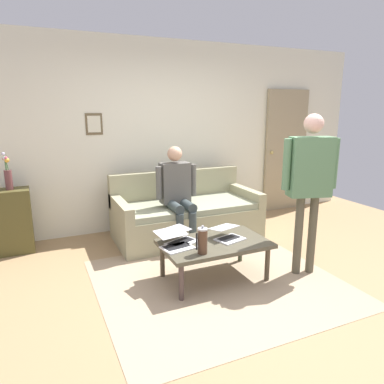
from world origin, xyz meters
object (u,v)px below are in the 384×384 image
interior_door (285,151)px  flower_vase (8,176)px  laptop_left (180,238)px  person_seated (177,190)px  laptop_center (228,235)px  side_shelf (14,221)px  person_standing (310,174)px  couch (186,215)px  coffee_table (214,246)px  laptop_right (175,242)px  french_press (202,241)px

interior_door → flower_vase: size_ratio=4.52×
laptop_left → person_seated: (-0.35, -0.92, 0.28)m
laptop_center → side_shelf: side_shelf is taller
person_standing → interior_door: bearing=-123.1°
couch → flower_vase: 2.27m
laptop_left → laptop_center: 0.51m
coffee_table → laptop_left: laptop_left is taller
laptop_left → person_standing: bearing=162.2°
flower_vase → laptop_right: bearing=133.2°
french_press → person_seated: person_seated is taller
side_shelf → person_seated: bearing=163.1°
interior_door → side_shelf: size_ratio=2.58×
interior_door → couch: interior_door is taller
laptop_left → flower_vase: size_ratio=0.92×
laptop_left → interior_door: bearing=-146.9°
interior_door → side_shelf: (4.27, 0.24, -0.63)m
couch → laptop_right: size_ratio=4.84×
coffee_table → flower_vase: size_ratio=2.42×
laptop_right → french_press: (-0.17, 0.26, 0.08)m
person_standing → laptop_center: bearing=-20.3°
laptop_left → person_seated: size_ratio=0.33×
laptop_center → laptop_left: bearing=-13.8°
laptop_right → coffee_table: bearing=173.8°
laptop_center → person_seated: bearing=-81.8°
interior_door → person_standing: (1.41, 2.16, 0.06)m
interior_door → laptop_right: size_ratio=5.12×
laptop_right → french_press: size_ratio=1.43×
side_shelf → interior_door: bearing=-176.7°
coffee_table → french_press: 0.37m
flower_vase → couch: bearing=170.6°
interior_door → person_seated: bearing=19.5°
french_press → side_shelf: 2.51m
laptop_left → coffee_table: bearing=156.4°
couch → flower_vase: flower_vase is taller
french_press → flower_vase: size_ratio=0.62×
couch → person_seated: (0.21, 0.23, 0.42)m
couch → person_standing: (-0.72, 1.56, 0.79)m
laptop_center → side_shelf: size_ratio=0.46×
laptop_right → flower_vase: flower_vase is taller
laptop_right → person_seated: 1.14m
laptop_right → interior_door: bearing=-146.4°
person_seated → french_press: bearing=78.5°
coffee_table → laptop_right: laptop_right is taller
side_shelf → person_standing: bearing=146.3°
flower_vase → person_standing: bearing=146.3°
coffee_table → french_press: french_press is taller
french_press → couch: bearing=-107.4°
side_shelf → french_press: bearing=132.0°
laptop_left → flower_vase: 2.25m
interior_door → laptop_left: bearing=33.1°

